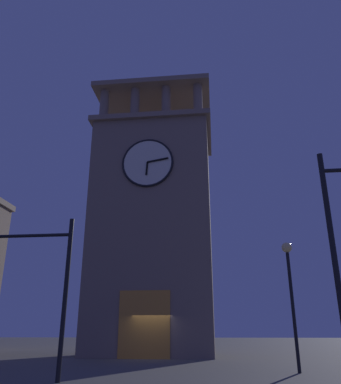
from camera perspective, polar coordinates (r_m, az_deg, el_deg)
ground_plane at (r=25.18m, az=-2.80°, el=-23.30°), size 200.00×200.00×0.00m
clocktower at (r=29.45m, az=-2.43°, el=-5.47°), size 9.09×7.35×21.88m
traffic_signal_mid at (r=14.64m, az=-18.71°, el=-11.04°), size 3.18×0.41×5.39m
street_lamp at (r=17.59m, az=17.13°, el=-12.13°), size 0.44×0.44×5.20m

